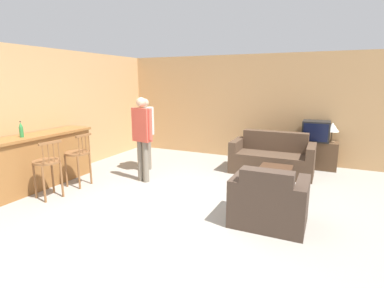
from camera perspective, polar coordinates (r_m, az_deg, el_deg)
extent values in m
plane|color=gray|center=(4.71, -4.16, -12.65)|extent=(24.00, 24.00, 0.00)
cube|color=tan|center=(7.80, 9.09, 6.95)|extent=(9.40, 0.08, 2.60)
cube|color=tan|center=(7.32, -20.79, 6.00)|extent=(0.08, 8.74, 2.60)
cube|color=brown|center=(6.30, -26.99, -3.02)|extent=(0.47, 2.12, 0.95)
cube|color=brown|center=(6.20, -27.43, 1.46)|extent=(0.55, 2.18, 0.05)
cylinder|color=brown|center=(5.57, -25.98, -3.02)|extent=(0.53, 0.53, 0.04)
cylinder|color=brown|center=(5.86, -25.02, -5.59)|extent=(0.04, 0.04, 0.62)
cylinder|color=brown|center=(5.73, -27.75, -6.22)|extent=(0.04, 0.04, 0.62)
cylinder|color=brown|center=(5.59, -23.56, -6.25)|extent=(0.04, 0.04, 0.62)
cylinder|color=brown|center=(5.46, -26.38, -6.93)|extent=(0.04, 0.04, 0.62)
cylinder|color=brown|center=(5.43, -24.03, -1.31)|extent=(0.02, 0.02, 0.31)
cylinder|color=brown|center=(5.39, -24.84, -1.48)|extent=(0.02, 0.02, 0.31)
cylinder|color=brown|center=(5.35, -25.67, -1.64)|extent=(0.02, 0.02, 0.31)
cylinder|color=brown|center=(5.31, -26.51, -1.81)|extent=(0.02, 0.02, 0.31)
cube|color=brown|center=(5.34, -25.42, 0.21)|extent=(0.12, 0.37, 0.04)
cylinder|color=brown|center=(6.01, -21.04, -1.58)|extent=(0.45, 0.45, 0.04)
cylinder|color=brown|center=(6.30, -20.87, -4.06)|extent=(0.04, 0.04, 0.62)
cylinder|color=brown|center=(6.09, -22.86, -4.75)|extent=(0.04, 0.04, 0.62)
cylinder|color=brown|center=(6.09, -18.77, -4.43)|extent=(0.04, 0.04, 0.62)
cylinder|color=brown|center=(5.88, -20.75, -5.17)|extent=(0.04, 0.04, 0.62)
cylinder|color=brown|center=(5.94, -18.99, 0.14)|extent=(0.02, 0.02, 0.31)
cylinder|color=brown|center=(5.88, -19.56, -0.02)|extent=(0.02, 0.02, 0.31)
cylinder|color=brown|center=(5.81, -20.14, -0.18)|extent=(0.02, 0.02, 0.31)
cylinder|color=brown|center=(5.75, -20.73, -0.35)|extent=(0.02, 0.02, 0.31)
cube|color=brown|center=(5.81, -19.97, 1.53)|extent=(0.05, 0.37, 0.04)
cube|color=#4C3828|center=(6.68, 14.91, -3.54)|extent=(1.39, 0.82, 0.45)
cube|color=#4C3828|center=(6.87, 15.54, 0.58)|extent=(1.39, 0.22, 0.42)
cube|color=#4C3828|center=(6.82, 8.53, -1.94)|extent=(0.16, 0.82, 0.68)
cube|color=#4C3828|center=(6.58, 21.63, -3.18)|extent=(0.16, 0.82, 0.68)
cube|color=#423328|center=(4.40, 14.42, -11.72)|extent=(0.67, 0.78, 0.45)
cube|color=#423328|center=(3.98, 14.00, -7.66)|extent=(0.67, 0.22, 0.40)
cube|color=#423328|center=(4.31, 20.04, -10.97)|extent=(0.16, 0.78, 0.67)
cube|color=#423328|center=(4.44, 9.13, -9.72)|extent=(0.16, 0.78, 0.67)
cube|color=#472D1E|center=(5.46, 15.31, -4.96)|extent=(0.56, 0.93, 0.04)
cube|color=#472D1E|center=(5.18, 11.77, -8.23)|extent=(0.06, 0.06, 0.39)
cube|color=#472D1E|center=(5.10, 17.05, -8.82)|extent=(0.06, 0.06, 0.39)
cube|color=#472D1E|center=(5.96, 13.61, -5.60)|extent=(0.06, 0.06, 0.39)
cube|color=#472D1E|center=(5.90, 18.18, -6.06)|extent=(0.06, 0.06, 0.39)
cube|color=#513823|center=(7.39, 22.22, -1.85)|extent=(0.97, 0.44, 0.62)
cube|color=black|center=(7.29, 22.55, 2.29)|extent=(0.58, 0.46, 0.46)
cube|color=black|center=(7.06, 22.47, 2.01)|extent=(0.51, 0.01, 0.39)
cylinder|color=#2D7F3D|center=(5.96, -29.73, 2.00)|extent=(0.07, 0.07, 0.19)
cone|color=#2D7F3D|center=(5.94, -29.87, 3.26)|extent=(0.06, 0.06, 0.08)
cylinder|color=black|center=(5.94, -29.91, 3.72)|extent=(0.02, 0.02, 0.02)
cylinder|color=brown|center=(7.32, 24.96, 0.40)|extent=(0.16, 0.16, 0.02)
cylinder|color=brown|center=(7.30, 25.04, 1.33)|extent=(0.03, 0.03, 0.22)
cone|color=silver|center=(7.27, 25.19, 2.95)|extent=(0.28, 0.28, 0.20)
cylinder|color=#756B5B|center=(6.65, -9.03, -1.87)|extent=(0.14, 0.14, 0.78)
cylinder|color=#756B5B|center=(6.78, -8.37, -1.58)|extent=(0.14, 0.14, 0.78)
cube|color=beige|center=(6.59, -8.89, 4.18)|extent=(0.21, 0.46, 0.62)
cylinder|color=beige|center=(6.37, -10.00, 4.10)|extent=(0.09, 0.09, 0.57)
cylinder|color=beige|center=(6.80, -7.85, 4.66)|extent=(0.09, 0.09, 0.57)
sphere|color=tan|center=(6.55, -9.00, 7.78)|extent=(0.18, 0.18, 0.18)
cylinder|color=#756B5B|center=(6.03, -9.76, -3.18)|extent=(0.12, 0.12, 0.81)
cylinder|color=#756B5B|center=(5.93, -8.82, -3.39)|extent=(0.12, 0.12, 0.81)
cube|color=#CC4C3D|center=(5.83, -9.53, 3.61)|extent=(0.41, 0.22, 0.64)
cylinder|color=#CC4C3D|center=(5.98, -11.03, 4.01)|extent=(0.08, 0.08, 0.59)
cylinder|color=#CC4C3D|center=(5.69, -7.98, 3.71)|extent=(0.08, 0.08, 0.59)
sphere|color=tan|center=(5.79, -9.68, 7.85)|extent=(0.19, 0.19, 0.19)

